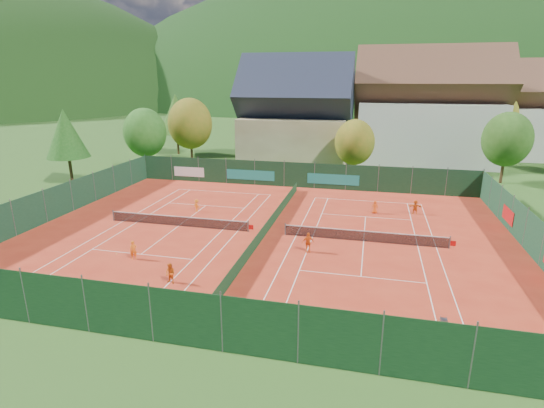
{
  "coord_description": "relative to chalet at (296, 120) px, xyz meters",
  "views": [
    {
      "loc": [
        8.11,
        -32.39,
        12.57
      ],
      "look_at": [
        0.0,
        2.0,
        2.0
      ],
      "focal_mm": 28.0,
      "sensor_mm": 36.0,
      "label": 1
    }
  ],
  "objects": [
    {
      "name": "court_markings_left",
      "position": [
        -5.0,
        -30.0,
        -6.61
      ],
      "size": [
        11.03,
        23.83,
        0.0
      ],
      "color": "white",
      "rests_on": "ground"
    },
    {
      "name": "fence_west",
      "position": [
        -17.0,
        -30.0,
        -5.12
      ],
      "size": [
        0.04,
        32.0,
        3.0
      ],
      "color": "#163C25",
      "rests_on": "ground"
    },
    {
      "name": "fence_east",
      "position": [
        23.0,
        -29.95,
        -5.14
      ],
      "size": [
        0.09,
        32.0,
        3.0
      ],
      "color": "#143923",
      "rests_on": "ground"
    },
    {
      "name": "court_markings_right",
      "position": [
        11.0,
        -30.0,
        -6.61
      ],
      "size": [
        11.03,
        23.83,
        0.0
      ],
      "color": "white",
      "rests_on": "ground"
    },
    {
      "name": "player_right_far_b",
      "position": [
        15.56,
        -21.61,
        -5.93
      ],
      "size": [
        1.3,
        0.43,
        1.4
      ],
      "primitive_type": "imported",
      "rotation": [
        0.0,
        0.0,
        3.15
      ],
      "color": "#E05A13",
      "rests_on": "ground"
    },
    {
      "name": "tree_west_mid",
      "position": [
        -15.0,
        -4.0,
        -0.56
      ],
      "size": [
        6.44,
        6.44,
        9.78
      ],
      "color": "#482C1A",
      "rests_on": "ground"
    },
    {
      "name": "tree_west_side",
      "position": [
        -25.0,
        -18.0,
        -0.56
      ],
      "size": [
        5.04,
        5.04,
        9.0
      ],
      "color": "#442C18",
      "rests_on": "ground"
    },
    {
      "name": "chalet",
      "position": [
        0.0,
        0.0,
        0.0
      ],
      "size": [
        16.2,
        12.0,
        16.0
      ],
      "color": "beige",
      "rests_on": "ground"
    },
    {
      "name": "fence_south",
      "position": [
        3.0,
        -46.0,
        -5.12
      ],
      "size": [
        40.0,
        0.04,
        3.0
      ],
      "color": "#123419",
      "rests_on": "ground"
    },
    {
      "name": "player_left_mid",
      "position": [
        -0.75,
        -40.12,
        -5.95
      ],
      "size": [
        0.76,
        0.65,
        1.36
      ],
      "primitive_type": "imported",
      "rotation": [
        0.0,
        0.0,
        -0.23
      ],
      "color": "#D85913",
      "rests_on": "ground"
    },
    {
      "name": "loose_ball_0",
      "position": [
        -6.76,
        -36.83,
        -6.59
      ],
      "size": [
        0.07,
        0.07,
        0.07
      ],
      "primitive_type": "sphere",
      "color": "#CCD833",
      "rests_on": "ground"
    },
    {
      "name": "clay_pad",
      "position": [
        3.0,
        -30.0,
        -6.62
      ],
      "size": [
        40.0,
        32.0,
        0.01
      ],
      "primitive_type": "cube",
      "color": "#AF2D19",
      "rests_on": "ground"
    },
    {
      "name": "tree_west_front",
      "position": [
        -19.0,
        -10.0,
        -1.23
      ],
      "size": [
        5.72,
        5.72,
        8.69
      ],
      "color": "#452C18",
      "rests_on": "ground"
    },
    {
      "name": "court_divider",
      "position": [
        3.0,
        -30.0,
        -6.12
      ],
      "size": [
        0.03,
        28.8,
        1.0
      ],
      "color": "#153B1E",
      "rests_on": "ground"
    },
    {
      "name": "player_right_far_a",
      "position": [
        11.81,
        -22.26,
        -6.0
      ],
      "size": [
        0.64,
        0.43,
        1.26
      ],
      "primitive_type": "imported",
      "rotation": [
        0.0,
        0.0,
        3.2
      ],
      "color": "#DB4B13",
      "rests_on": "ground"
    },
    {
      "name": "tree_center",
      "position": [
        9.0,
        -8.0,
        -1.91
      ],
      "size": [
        5.01,
        5.01,
        7.6
      ],
      "color": "#402A17",
      "rests_on": "ground"
    },
    {
      "name": "tree_east_front",
      "position": [
        27.0,
        -6.0,
        -1.23
      ],
      "size": [
        5.72,
        5.72,
        8.69
      ],
      "color": "#4B311A",
      "rests_on": "ground"
    },
    {
      "name": "mountain_backdrop",
      "position": [
        31.54,
        203.48,
        -46.26
      ],
      "size": [
        820.0,
        530.0,
        242.0
      ],
      "color": "black",
      "rests_on": "ground"
    },
    {
      "name": "tree_east_back",
      "position": [
        29.0,
        10.0,
        0.12
      ],
      "size": [
        7.15,
        7.15,
        10.86
      ],
      "color": "#4E331B",
      "rests_on": "ground"
    },
    {
      "name": "hotel_block_a",
      "position": [
        19.0,
        6.0,
        0.76
      ],
      "size": [
        21.6,
        11.0,
        17.25
      ],
      "color": "silver",
      "rests_on": "ground"
    },
    {
      "name": "player_left_near",
      "position": [
        -5.03,
        -37.29,
        -5.93
      ],
      "size": [
        0.61,
        0.54,
        1.39
      ],
      "primitive_type": "imported",
      "rotation": [
        0.0,
        0.0,
        0.5
      ],
      "color": "orange",
      "rests_on": "ground"
    },
    {
      "name": "hotel_block_b",
      "position": [
        33.0,
        14.0,
        -0.01
      ],
      "size": [
        17.28,
        10.0,
        15.5
      ],
      "color": "silver",
      "rests_on": "ground"
    },
    {
      "name": "player_right_near",
      "position": [
        6.96,
        -33.12,
        -5.85
      ],
      "size": [
        0.98,
        0.71,
        1.54
      ],
      "primitive_type": "imported",
      "rotation": [
        0.0,
        0.0,
        0.42
      ],
      "color": "#EA5B14",
      "rests_on": "ground"
    },
    {
      "name": "loose_ball_1",
      "position": [
        8.92,
        -42.03,
        -6.59
      ],
      "size": [
        0.07,
        0.07,
        0.07
      ],
      "primitive_type": "sphere",
      "color": "#CCD833",
      "rests_on": "ground"
    },
    {
      "name": "ball_hopper",
      "position": [
        15.31,
        -41.79,
        -6.07
      ],
      "size": [
        0.34,
        0.34,
        0.8
      ],
      "color": "slate",
      "rests_on": "ground"
    },
    {
      "name": "player_left_far",
      "position": [
        -5.08,
        -25.67,
        -6.01
      ],
      "size": [
        0.91,
        0.78,
        1.22
      ],
      "primitive_type": "imported",
      "rotation": [
        0.0,
        0.0,
        2.63
      ],
      "color": "orange",
      "rests_on": "ground"
    },
    {
      "name": "fence_north",
      "position": [
        2.54,
        -14.01,
        -5.16
      ],
      "size": [
        40.0,
        0.1,
        3.0
      ],
      "color": "#13341D",
      "rests_on": "ground"
    },
    {
      "name": "tennis_net_right",
      "position": [
        11.15,
        -30.0,
        -6.12
      ],
      "size": [
        13.3,
        0.1,
        1.02
      ],
      "color": "#59595B",
      "rests_on": "ground"
    },
    {
      "name": "tree_west_back",
      "position": [
        -21.0,
        4.0,
        0.11
      ],
      "size": [
        5.6,
        5.6,
        10.0
      ],
      "color": "#49321A",
      "rests_on": "ground"
    },
    {
      "name": "tennis_net_left",
      "position": [
        -4.85,
        -30.0,
        -6.12
      ],
      "size": [
        13.3,
        0.1,
        1.02
      ],
      "color": "#59595B",
      "rests_on": "ground"
    },
    {
      "name": "ground",
      "position": [
        3.0,
        -30.0,
        -6.64
      ],
      "size": [
        600.0,
        600.0,
        0.0
      ],
      "primitive_type": "plane",
      "color": "#254D18",
      "rests_on": "ground"
    }
  ]
}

